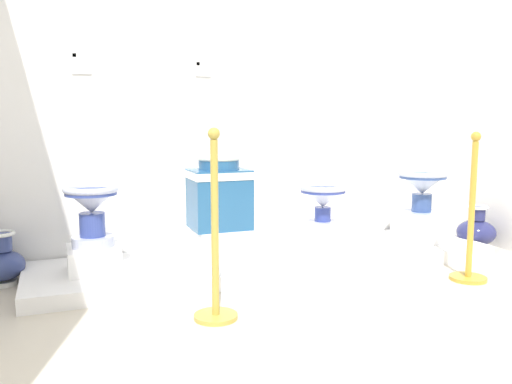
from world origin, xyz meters
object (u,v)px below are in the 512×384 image
Objects in this scene: plinth_block_slender_white at (322,238)px; antique_toilet_slender_white at (323,199)px; plinth_block_broad_patterned at (94,259)px; decorative_vase_spare at (2,263)px; antique_toilet_squat_floral at (219,191)px; antique_toilet_leftmost at (422,187)px; plinth_block_leftmost at (420,229)px; plinth_block_squat_floral at (220,245)px; antique_toilet_broad_patterned at (92,207)px; info_placard_second at (203,68)px; stanchion_post_near_left at (215,259)px; stanchion_post_near_right at (470,235)px; info_placard_first at (81,62)px; decorative_vase_companion at (476,231)px.

antique_toilet_slender_white reaches higher than plinth_block_slender_white.
decorative_vase_spare is (-0.55, 0.23, -0.03)m from plinth_block_broad_patterned.
antique_toilet_squat_floral is 0.94m from plinth_block_slender_white.
plinth_block_broad_patterned is at bearing 178.78° from antique_toilet_leftmost.
plinth_block_squat_floral is at bearing -179.66° from plinth_block_leftmost.
antique_toilet_broad_patterned is at bearing 175.61° from plinth_block_squat_floral.
antique_toilet_broad_patterned is 1.12× the size of plinth_block_squat_floral.
stanchion_post_near_left is at bearing -103.23° from info_placard_second.
antique_toilet_broad_patterned is 1.11× the size of plinth_block_slender_white.
stanchion_post_near_right is (0.67, -0.80, 0.14)m from plinth_block_slender_white.
info_placard_first is at bearing 180.00° from info_placard_second.
antique_toilet_squat_floral is 0.98m from info_placard_second.
info_placard_second reaches higher than antique_toilet_slender_white.
antique_toilet_leftmost is (0.84, -0.08, 0.36)m from plinth_block_slender_white.
plinth_block_slender_white is 0.99× the size of antique_toilet_slender_white.
antique_toilet_leftmost reaches higher than decorative_vase_spare.
decorative_vase_companion is 0.97m from stanchion_post_near_right.
decorative_vase_companion is at bearing -2.12° from antique_toilet_broad_patterned.
stanchion_post_near_left reaches higher than antique_toilet_leftmost.
plinth_block_slender_white is at bearing 6.29° from plinth_block_squat_floral.
info_placard_first is 0.16× the size of stanchion_post_near_right.
plinth_block_squat_floral is at bearing -173.71° from antique_toilet_slender_white.
plinth_block_broad_patterned is at bearing -178.98° from antique_toilet_slender_white.
plinth_block_slender_white is at bearing 129.80° from stanchion_post_near_right.
plinth_block_broad_patterned is 3.02m from decorative_vase_companion.
antique_toilet_broad_patterned is 0.38× the size of stanchion_post_near_left.
antique_toilet_squat_floral is at bearing 0.00° from plinth_block_squat_floral.
stanchion_post_near_left is at bearing -108.76° from plinth_block_squat_floral.
antique_toilet_slender_white is at bearing -13.29° from info_placard_first.
plinth_block_slender_white is at bearing -26.00° from info_placard_second.
antique_toilet_squat_floral is at bearing -4.39° from plinth_block_broad_patterned.
decorative_vase_companion is at bearing 16.22° from stanchion_post_near_left.
decorative_vase_spare is at bearing 157.40° from plinth_block_broad_patterned.
stanchion_post_near_right is at bearing -27.11° from info_placard_first.
antique_toilet_squat_floral reaches higher than plinth_block_leftmost.
info_placard_second reaches higher than decorative_vase_companion.
plinth_block_squat_floral is 0.34× the size of stanchion_post_near_left.
decorative_vase_spare is (-2.21, 0.20, -0.32)m from antique_toilet_slender_white.
stanchion_post_near_right is (2.33, -1.19, -1.14)m from info_placard_first.
stanchion_post_near_left is at bearing -142.12° from plinth_block_slender_white.
antique_toilet_squat_floral is at bearing 178.73° from decorative_vase_companion.
info_placard_second reaches higher than antique_toilet_leftmost.
decorative_vase_companion is at bearing -5.94° from plinth_block_slender_white.
decorative_vase_companion is at bearing -1.27° from antique_toilet_squat_floral.
plinth_block_squat_floral is 2.83× the size of info_placard_second.
stanchion_post_near_left is at bearing -108.76° from antique_toilet_squat_floral.
decorative_vase_companion is 0.35× the size of stanchion_post_near_left.
decorative_vase_spare reaches higher than plinth_block_broad_patterned.
antique_toilet_broad_patterned is 0.40× the size of stanchion_post_near_right.
stanchion_post_near_right is at bearing -39.02° from info_placard_second.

